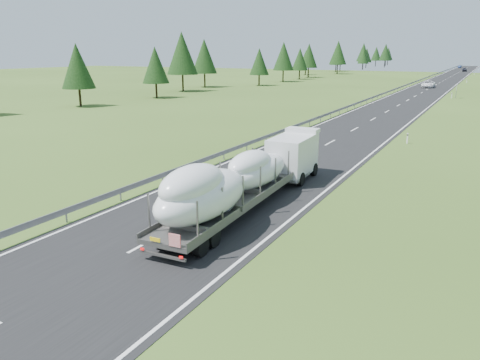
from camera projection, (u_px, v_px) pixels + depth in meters
The scene contains 10 objects.
ground at pixel (150, 241), 21.32m from camera, with size 400.00×400.00×0.00m, color #37531B.
road_surface at pixel (428, 89), 106.44m from camera, with size 10.00×400.00×0.02m, color black.
guardrail at pixel (404, 86), 108.63m from camera, with size 0.10×400.00×0.76m.
marker_posts at pixel (471, 77), 150.18m from camera, with size 0.13×350.08×1.00m.
highway_sign at pixel (457, 88), 85.68m from camera, with size 0.08×0.90×2.60m.
tree_line_left at pixel (304, 56), 157.16m from camera, with size 15.28×326.66×12.46m.
boat_truck at pixel (244, 176), 25.09m from camera, with size 3.02×17.35×3.60m.
distant_van at pixel (428, 84), 111.51m from camera, with size 2.68×5.81×1.61m, color white.
distant_car_dark at pixel (464, 70), 200.25m from camera, with size 1.88×4.67×1.59m, color black.
distant_car_blue at pixel (460, 67), 241.87m from camera, with size 1.44×4.14×1.36m, color navy.
Camera 1 is at (12.93, -15.56, 8.37)m, focal length 35.00 mm.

